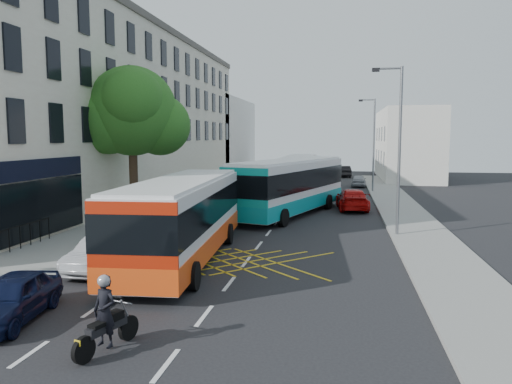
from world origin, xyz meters
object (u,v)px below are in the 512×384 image
at_px(parked_car_silver, 103,253).
at_px(distant_car_silver, 359,181).
at_px(red_hatchback, 352,199).
at_px(distant_car_dark, 343,171).
at_px(parked_car_blue, 11,298).
at_px(bus_mid, 290,186).
at_px(lamp_near, 397,142).
at_px(distant_car_grey, 298,175).
at_px(lamp_far, 373,140).
at_px(motorbike, 106,316).
at_px(bus_near, 183,218).
at_px(street_tree, 132,112).
at_px(bus_far, 299,172).

xyz_separation_m(parked_car_silver, distant_car_silver, (10.15, 33.23, -0.04)).
xyz_separation_m(red_hatchback, distant_car_dark, (-0.53, 28.34, -0.02)).
bearing_deg(parked_car_blue, distant_car_silver, 67.49).
relative_size(bus_mid, parked_car_silver, 3.25).
xyz_separation_m(lamp_near, distant_car_grey, (-7.35, 29.95, -3.93)).
bearing_deg(lamp_near, bus_mid, 133.23).
bearing_deg(lamp_far, parked_car_blue, -108.47).
bearing_deg(lamp_far, parked_car_silver, -111.56).
relative_size(motorbike, distant_car_dark, 0.48).
height_order(lamp_near, parked_car_silver, lamp_near).
bearing_deg(bus_near, red_hatchback, 62.09).
height_order(lamp_near, distant_car_silver, lamp_near).
bearing_deg(lamp_far, street_tree, -130.81).
bearing_deg(distant_car_grey, bus_mid, -89.65).
bearing_deg(parked_car_silver, distant_car_grey, 87.15).
height_order(bus_far, parked_car_silver, bus_far).
relative_size(red_hatchback, distant_car_silver, 1.38).
relative_size(parked_car_silver, red_hatchback, 0.80).
bearing_deg(bus_mid, distant_car_grey, 111.00).
bearing_deg(parked_car_blue, lamp_far, 63.83).
relative_size(lamp_far, distant_car_silver, 2.29).
bearing_deg(bus_far, bus_mid, -86.31).
bearing_deg(parked_car_silver, bus_far, 83.80).
bearing_deg(distant_car_dark, bus_near, 74.39).
height_order(street_tree, distant_car_dark, street_tree).
distance_m(lamp_near, lamp_far, 20.00).
xyz_separation_m(lamp_near, parked_car_blue, (-11.10, -13.22, -3.99)).
height_order(street_tree, bus_far, street_tree).
distance_m(bus_far, distant_car_dark, 16.80).
relative_size(red_hatchback, distant_car_dark, 1.17).
distance_m(distant_car_silver, distant_car_dark, 12.30).
bearing_deg(street_tree, distant_car_silver, 58.19).
distance_m(street_tree, bus_near, 11.85).
distance_m(parked_car_silver, distant_car_grey, 38.21).
bearing_deg(lamp_far, bus_near, -108.38).
bearing_deg(street_tree, distant_car_grey, 74.75).
bearing_deg(bus_far, bus_near, -93.61).
height_order(lamp_near, distant_car_grey, lamp_near).
bearing_deg(distant_car_silver, parked_car_silver, 75.18).
bearing_deg(parked_car_silver, red_hatchback, 64.43).
bearing_deg(bus_far, parked_car_silver, -97.97).
height_order(lamp_far, red_hatchback, lamp_far).
xyz_separation_m(bus_mid, parked_car_blue, (-5.31, -19.38, -1.19)).
bearing_deg(lamp_near, parked_car_silver, -143.93).
xyz_separation_m(bus_far, distant_car_silver, (5.54, 4.05, -1.05)).
height_order(street_tree, parked_car_silver, street_tree).
distance_m(bus_near, distant_car_silver, 32.26).
bearing_deg(motorbike, parked_car_blue, 175.15).
distance_m(lamp_near, distant_car_dark, 37.64).
height_order(lamp_near, lamp_far, same).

